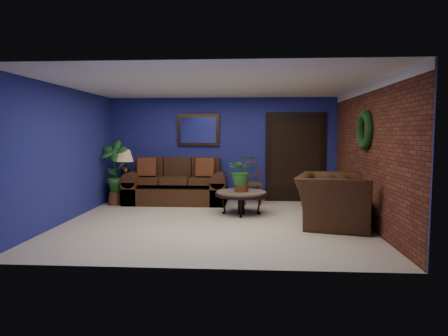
# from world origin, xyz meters

# --- Properties ---
(floor) EXTENTS (5.50, 5.50, 0.00)m
(floor) POSITION_xyz_m (0.00, 0.00, 0.00)
(floor) COLOR beige
(floor) RESTS_ON ground
(wall_back) EXTENTS (5.50, 0.04, 2.50)m
(wall_back) POSITION_xyz_m (0.00, 2.50, 1.25)
(wall_back) COLOR navy
(wall_back) RESTS_ON ground
(wall_left) EXTENTS (0.04, 5.00, 2.50)m
(wall_left) POSITION_xyz_m (-2.75, 0.00, 1.25)
(wall_left) COLOR navy
(wall_left) RESTS_ON ground
(wall_right_brick) EXTENTS (0.04, 5.00, 2.50)m
(wall_right_brick) POSITION_xyz_m (2.75, 0.00, 1.25)
(wall_right_brick) COLOR brown
(wall_right_brick) RESTS_ON ground
(ceiling) EXTENTS (5.50, 5.00, 0.02)m
(ceiling) POSITION_xyz_m (0.00, 0.00, 2.50)
(ceiling) COLOR white
(ceiling) RESTS_ON wall_back
(crown_molding) EXTENTS (0.03, 5.00, 0.14)m
(crown_molding) POSITION_xyz_m (2.72, 0.00, 2.43)
(crown_molding) COLOR white
(crown_molding) RESTS_ON wall_right_brick
(wall_mirror) EXTENTS (1.02, 0.06, 0.77)m
(wall_mirror) POSITION_xyz_m (-0.60, 2.46, 1.72)
(wall_mirror) COLOR #402C16
(wall_mirror) RESTS_ON wall_back
(closet_door) EXTENTS (1.44, 0.06, 2.18)m
(closet_door) POSITION_xyz_m (1.75, 2.47, 1.05)
(closet_door) COLOR black
(closet_door) RESTS_ON wall_back
(wreath) EXTENTS (0.16, 0.72, 0.72)m
(wreath) POSITION_xyz_m (2.69, 0.05, 1.70)
(wreath) COLOR black
(wreath) RESTS_ON wall_right_brick
(sofa) EXTENTS (2.36, 1.02, 1.06)m
(sofa) POSITION_xyz_m (-1.07, 2.09, 0.35)
(sofa) COLOR #432713
(sofa) RESTS_ON ground
(coffee_table) EXTENTS (1.07, 1.07, 0.46)m
(coffee_table) POSITION_xyz_m (0.48, 0.85, 0.40)
(coffee_table) COLOR #554F4A
(coffee_table) RESTS_ON ground
(end_table) EXTENTS (0.62, 0.62, 0.56)m
(end_table) POSITION_xyz_m (-2.30, 2.05, 0.43)
(end_table) COLOR #554F4A
(end_table) RESTS_ON ground
(table_lamp) EXTENTS (0.40, 0.40, 0.67)m
(table_lamp) POSITION_xyz_m (-2.30, 2.05, 1.00)
(table_lamp) COLOR #402C16
(table_lamp) RESTS_ON end_table
(side_chair) EXTENTS (0.48, 0.48, 0.99)m
(side_chair) POSITION_xyz_m (0.70, 2.12, 0.56)
(side_chair) COLOR brown
(side_chair) RESTS_ON ground
(armchair) EXTENTS (1.55, 1.68, 0.92)m
(armchair) POSITION_xyz_m (2.15, -0.09, 0.46)
(armchair) COLOR #432713
(armchair) RESTS_ON ground
(coffee_plant) EXTENTS (0.64, 0.59, 0.74)m
(coffee_plant) POSITION_xyz_m (0.48, 0.85, 0.87)
(coffee_plant) COLOR #5C3017
(coffee_plant) RESTS_ON coffee_table
(floor_plant) EXTENTS (0.45, 0.40, 0.85)m
(floor_plant) POSITION_xyz_m (2.35, 1.01, 0.45)
(floor_plant) COLOR #5C3017
(floor_plant) RESTS_ON ground
(tall_plant) EXTENTS (0.72, 0.55, 1.50)m
(tall_plant) POSITION_xyz_m (-2.45, 1.74, 0.81)
(tall_plant) COLOR brown
(tall_plant) RESTS_ON ground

